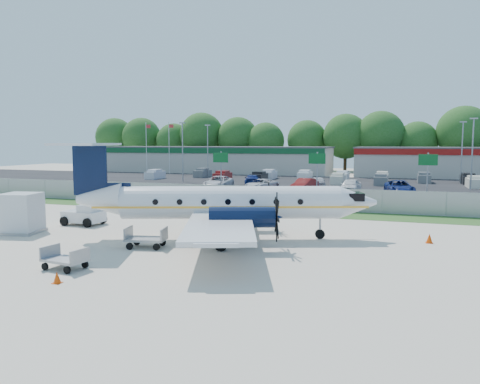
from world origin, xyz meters
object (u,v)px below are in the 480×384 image
(pushback_tug, at_px, (85,215))
(baggage_cart_far, at_px, (65,259))
(service_container, at_px, (21,214))
(baggage_cart_near, at_px, (146,238))
(aircraft, at_px, (224,202))

(pushback_tug, xyz_separation_m, baggage_cart_far, (6.74, -10.52, -0.23))
(service_container, bearing_deg, baggage_cart_far, -36.81)
(pushback_tug, xyz_separation_m, baggage_cart_near, (8.08, -5.25, -0.18))
(pushback_tug, relative_size, baggage_cart_far, 1.32)
(pushback_tug, bearing_deg, aircraft, -7.86)
(baggage_cart_far, relative_size, service_container, 0.77)
(aircraft, height_order, baggage_cart_near, aircraft)
(aircraft, distance_m, service_container, 13.75)
(baggage_cart_near, bearing_deg, pushback_tug, 146.95)
(baggage_cart_far, bearing_deg, pushback_tug, 122.65)
(baggage_cart_far, bearing_deg, aircraft, 62.31)
(aircraft, xyz_separation_m, baggage_cart_near, (-3.36, -3.67, -1.76))
(aircraft, xyz_separation_m, pushback_tug, (-11.44, 1.58, -1.57))
(pushback_tug, bearing_deg, baggage_cart_near, -33.05)
(baggage_cart_near, distance_m, baggage_cart_far, 5.44)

